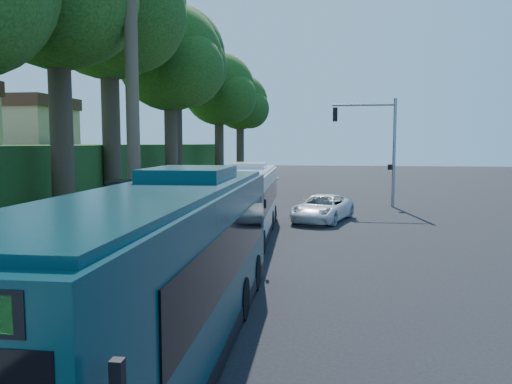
# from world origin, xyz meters

# --- Properties ---
(ground) EXTENTS (140.00, 140.00, 0.00)m
(ground) POSITION_xyz_m (0.00, 0.00, 0.00)
(ground) COLOR black
(ground) RESTS_ON ground
(sidewalk) EXTENTS (4.50, 70.00, 0.12)m
(sidewalk) POSITION_xyz_m (-7.30, 0.00, 0.06)
(sidewalk) COLOR gray
(sidewalk) RESTS_ON ground
(red_curb) EXTENTS (0.25, 30.00, 0.13)m
(red_curb) POSITION_xyz_m (-5.00, -4.00, 0.07)
(red_curb) COLOR maroon
(red_curb) RESTS_ON ground
(grass_verge) EXTENTS (8.00, 70.00, 0.06)m
(grass_verge) POSITION_xyz_m (-13.00, 5.00, 0.03)
(grass_verge) COLOR #234719
(grass_verge) RESTS_ON ground
(bus_shelter) EXTENTS (3.20, 1.51, 2.55)m
(bus_shelter) POSITION_xyz_m (-7.26, -2.86, 1.81)
(bus_shelter) COLOR black
(bus_shelter) RESTS_ON ground
(stop_sign_pole) EXTENTS (0.35, 0.06, 3.17)m
(stop_sign_pole) POSITION_xyz_m (-5.40, -5.00, 2.08)
(stop_sign_pole) COLOR gray
(stop_sign_pole) RESTS_ON ground
(traffic_signal_pole) EXTENTS (4.10, 0.30, 7.00)m
(traffic_signal_pole) POSITION_xyz_m (3.78, 10.00, 4.42)
(traffic_signal_pole) COLOR gray
(traffic_signal_pole) RESTS_ON ground
(hillside_backdrop) EXTENTS (24.00, 60.00, 8.80)m
(hillside_backdrop) POSITION_xyz_m (-26.30, 15.10, 2.44)
(hillside_backdrop) COLOR #234719
(hillside_backdrop) RESTS_ON ground
(tree_1) EXTENTS (10.50, 10.00, 18.26)m
(tree_1) POSITION_xyz_m (-13.37, 7.98, 12.73)
(tree_1) COLOR #382B1E
(tree_1) RESTS_ON ground
(tree_2) EXTENTS (8.82, 8.40, 15.12)m
(tree_2) POSITION_xyz_m (-11.89, 15.98, 10.48)
(tree_2) COLOR #382B1E
(tree_2) RESTS_ON ground
(tree_3) EXTENTS (10.08, 9.60, 17.28)m
(tree_3) POSITION_xyz_m (-13.88, 23.98, 11.98)
(tree_3) COLOR #382B1E
(tree_3) RESTS_ON ground
(tree_4) EXTENTS (8.40, 8.00, 14.14)m
(tree_4) POSITION_xyz_m (-11.40, 31.98, 9.73)
(tree_4) COLOR #382B1E
(tree_4) RESTS_ON ground
(tree_5) EXTENTS (7.35, 7.00, 12.86)m
(tree_5) POSITION_xyz_m (-10.41, 39.99, 8.96)
(tree_5) COLOR #382B1E
(tree_5) RESTS_ON ground
(white_bus) EXTENTS (2.78, 10.86, 3.21)m
(white_bus) POSITION_xyz_m (-3.10, -1.34, 1.57)
(white_bus) COLOR silver
(white_bus) RESTS_ON ground
(teal_bus) EXTENTS (2.75, 12.08, 3.59)m
(teal_bus) POSITION_xyz_m (-2.60, -13.96, 1.75)
(teal_bus) COLOR #092F36
(teal_bus) RESTS_ON ground
(pickup) EXTENTS (3.72, 5.48, 1.39)m
(pickup) POSITION_xyz_m (0.31, 3.43, 0.70)
(pickup) COLOR white
(pickup) RESTS_ON ground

